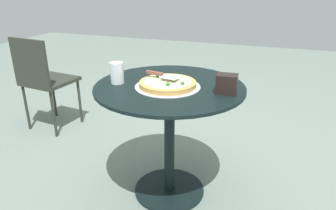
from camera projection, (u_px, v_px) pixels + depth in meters
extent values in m
plane|color=slate|center=(169.00, 190.00, 2.07)|extent=(10.00, 10.00, 0.00)
cylinder|color=black|center=(170.00, 87.00, 1.80)|extent=(0.87, 0.87, 0.02)
cylinder|color=black|center=(169.00, 142.00, 1.93)|extent=(0.06, 0.06, 0.70)
cylinder|color=black|center=(169.00, 189.00, 2.07)|extent=(0.46, 0.46, 0.02)
cylinder|color=silver|center=(168.00, 87.00, 1.76)|extent=(0.37, 0.37, 0.00)
cylinder|color=tan|center=(168.00, 84.00, 1.76)|extent=(0.32, 0.32, 0.03)
cylinder|color=beige|center=(168.00, 81.00, 1.75)|extent=(0.27, 0.27, 0.00)
sphere|color=#397232|center=(170.00, 75.00, 1.84)|extent=(0.02, 0.02, 0.02)
sphere|color=#287623|center=(168.00, 84.00, 1.68)|extent=(0.02, 0.02, 0.02)
sphere|color=white|center=(183.00, 81.00, 1.74)|extent=(0.02, 0.02, 0.02)
sphere|color=#29622E|center=(170.00, 79.00, 1.77)|extent=(0.02, 0.02, 0.02)
sphere|color=#2C6E29|center=(175.00, 82.00, 1.73)|extent=(0.01, 0.01, 0.01)
sphere|color=#31722E|center=(182.00, 83.00, 1.69)|extent=(0.02, 0.02, 0.02)
sphere|color=#247131|center=(157.00, 77.00, 1.81)|extent=(0.02, 0.02, 0.02)
cube|color=silver|center=(170.00, 77.00, 1.76)|extent=(0.11, 0.10, 0.00)
cube|color=brown|center=(155.00, 73.00, 1.80)|extent=(0.11, 0.04, 0.02)
cylinder|color=silver|center=(117.00, 73.00, 1.81)|extent=(0.08, 0.08, 0.12)
cube|color=black|center=(227.00, 84.00, 1.65)|extent=(0.11, 0.09, 0.10)
cube|color=#2B3027|center=(50.00, 81.00, 2.82)|extent=(0.44, 0.44, 0.03)
cube|color=#2B3027|center=(30.00, 63.00, 2.58)|extent=(0.39, 0.07, 0.39)
cylinder|color=#2B3027|center=(54.00, 96.00, 3.11)|extent=(0.02, 0.02, 0.43)
cylinder|color=#2B3027|center=(80.00, 101.00, 2.97)|extent=(0.02, 0.02, 0.43)
cylinder|color=#2B3027|center=(26.00, 107.00, 2.83)|extent=(0.02, 0.02, 0.43)
cylinder|color=#2B3027|center=(54.00, 114.00, 2.70)|extent=(0.02, 0.02, 0.43)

